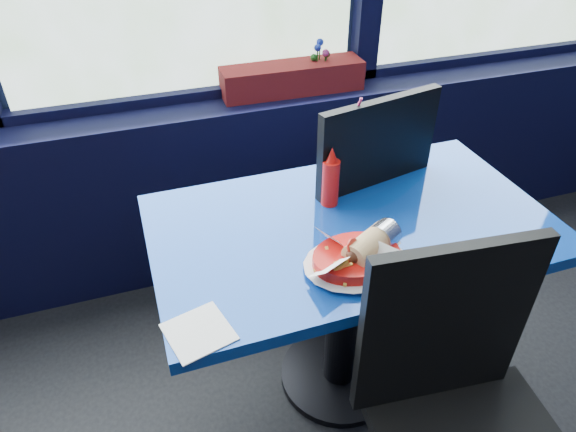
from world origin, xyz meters
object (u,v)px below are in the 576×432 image
object	(u,v)px
chair_near_front	(466,413)
chair_near_back	(361,197)
near_table	(348,267)
food_basket	(358,256)
soda_cup	(343,165)
ketchup_bottle	(331,179)
flower_vase	(320,74)
planter_box	(292,78)

from	to	relation	value
chair_near_front	chair_near_back	distance (m)	0.90
near_table	food_basket	world-z (taller)	food_basket
near_table	chair_near_back	world-z (taller)	chair_near_back
near_table	soda_cup	bearing A→B (deg)	76.00
chair_near_front	soda_cup	world-z (taller)	soda_cup
chair_near_front	ketchup_bottle	xyz separation A→B (m)	(-0.08, 0.68, 0.27)
flower_vase	food_basket	bearing A→B (deg)	-106.41
food_basket	flower_vase	bearing A→B (deg)	69.67
near_table	food_basket	size ratio (longest dim) A/B	4.45
near_table	ketchup_bottle	xyz separation A→B (m)	(-0.03, 0.11, 0.27)
near_table	planter_box	bearing A→B (deg)	82.54
chair_near_back	flower_vase	bearing A→B (deg)	-107.17
food_basket	soda_cup	bearing A→B (deg)	68.62
planter_box	flower_vase	bearing A→B (deg)	0.68
food_basket	planter_box	bearing A→B (deg)	76.17
near_table	planter_box	size ratio (longest dim) A/B	1.97
near_table	ketchup_bottle	bearing A→B (deg)	104.40
chair_near_front	chair_near_back	bearing A→B (deg)	86.81
planter_box	near_table	bearing A→B (deg)	-96.06
near_table	soda_cup	xyz separation A→B (m)	(0.05, 0.19, 0.26)
chair_near_back	ketchup_bottle	distance (m)	0.38
chair_near_front	chair_near_back	world-z (taller)	chair_near_back
planter_box	food_basket	world-z (taller)	planter_box
near_table	chair_near_back	distance (m)	0.36
chair_near_back	soda_cup	distance (m)	0.29
soda_cup	food_basket	bearing A→B (deg)	-107.45
food_basket	chair_near_back	bearing A→B (deg)	58.45
near_table	planter_box	world-z (taller)	planter_box
chair_near_front	planter_box	size ratio (longest dim) A/B	1.63
planter_box	chair_near_back	bearing A→B (deg)	-81.33
near_table	chair_near_front	xyz separation A→B (m)	(0.05, -0.57, 0.00)
chair_near_front	soda_cup	distance (m)	0.81
near_table	soda_cup	size ratio (longest dim) A/B	3.75
chair_near_back	ketchup_bottle	xyz separation A→B (m)	(-0.22, -0.20, 0.24)
near_table	food_basket	xyz separation A→B (m)	(-0.07, -0.19, 0.22)
chair_near_front	flower_vase	bearing A→B (deg)	88.21
near_table	chair_near_front	size ratio (longest dim) A/B	1.21
chair_near_back	flower_vase	xyz separation A→B (m)	(0.05, 0.57, 0.26)
chair_near_front	planter_box	world-z (taller)	chair_near_front
chair_near_front	ketchup_bottle	bearing A→B (deg)	102.24
flower_vase	near_table	bearing A→B (deg)	-105.43
chair_near_back	soda_cup	world-z (taller)	soda_cup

